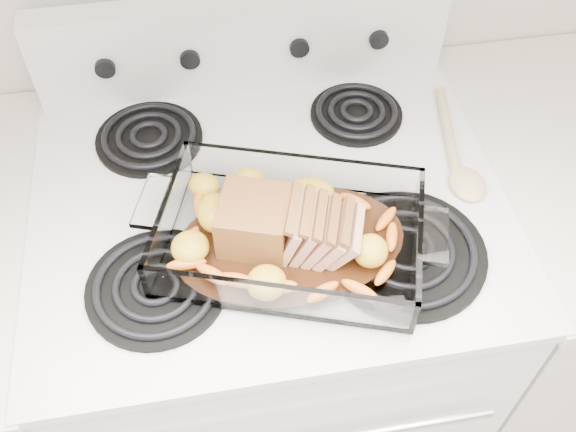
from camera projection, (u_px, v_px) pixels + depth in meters
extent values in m
cube|color=silver|center=(273.00, 332.00, 1.44)|extent=(0.76, 0.65, 0.92)
cube|color=silver|center=(268.00, 197.00, 1.08)|extent=(0.78, 0.67, 0.02)
cube|color=silver|center=(243.00, 42.00, 1.18)|extent=(0.76, 0.06, 0.18)
cylinder|color=black|center=(157.00, 288.00, 0.95)|extent=(0.21, 0.21, 0.01)
cylinder|color=black|center=(405.00, 252.00, 0.99)|extent=(0.25, 0.25, 0.01)
cylinder|color=black|center=(149.00, 139.00, 1.14)|extent=(0.19, 0.19, 0.01)
cylinder|color=black|center=(356.00, 114.00, 1.19)|extent=(0.17, 0.17, 0.01)
cylinder|color=black|center=(105.00, 67.00, 1.14)|extent=(0.04, 0.02, 0.04)
cylinder|color=black|center=(190.00, 58.00, 1.15)|extent=(0.04, 0.02, 0.04)
cylinder|color=black|center=(299.00, 47.00, 1.17)|extent=(0.04, 0.02, 0.04)
cylinder|color=black|center=(378.00, 38.00, 1.19)|extent=(0.04, 0.02, 0.04)
cube|color=beige|center=(550.00, 292.00, 1.52)|extent=(0.55, 0.65, 0.90)
cube|color=white|center=(290.00, 244.00, 0.99)|extent=(0.38, 0.25, 0.01)
cube|color=white|center=(306.00, 298.00, 0.88)|extent=(0.38, 0.01, 0.07)
cube|color=white|center=(277.00, 170.00, 1.03)|extent=(0.38, 0.01, 0.07)
cube|color=white|center=(164.00, 246.00, 0.94)|extent=(0.01, 0.25, 0.07)
cube|color=white|center=(412.00, 213.00, 0.98)|extent=(0.01, 0.25, 0.07)
cylinder|color=black|center=(290.00, 242.00, 0.98)|extent=(0.22, 0.22, 0.00)
cube|color=brown|center=(255.00, 231.00, 0.94)|extent=(0.10, 0.10, 0.08)
cube|color=#DF9C7D|center=(294.00, 226.00, 0.95)|extent=(0.04, 0.10, 0.08)
cube|color=#DF9C7D|center=(306.00, 225.00, 0.96)|extent=(0.04, 0.10, 0.07)
cube|color=#DF9C7D|center=(319.00, 224.00, 0.96)|extent=(0.04, 0.09, 0.07)
cube|color=#DF9C7D|center=(332.00, 223.00, 0.96)|extent=(0.05, 0.09, 0.07)
cube|color=#DF9C7D|center=(344.00, 222.00, 0.97)|extent=(0.05, 0.09, 0.06)
ellipsoid|color=orange|center=(205.00, 292.00, 0.92)|extent=(0.05, 0.02, 0.02)
ellipsoid|color=orange|center=(370.00, 268.00, 0.94)|extent=(0.05, 0.02, 0.02)
ellipsoid|color=orange|center=(380.00, 217.00, 1.00)|extent=(0.05, 0.02, 0.02)
ellipsoid|color=orange|center=(193.00, 232.00, 0.98)|extent=(0.05, 0.02, 0.02)
ellipsoid|color=gold|center=(190.00, 210.00, 1.00)|extent=(0.06, 0.05, 0.04)
ellipsoid|color=gold|center=(293.00, 192.00, 1.02)|extent=(0.06, 0.05, 0.04)
ellipsoid|color=gold|center=(368.00, 234.00, 0.97)|extent=(0.06, 0.05, 0.04)
cylinder|color=beige|center=(448.00, 130.00, 1.15)|extent=(0.06, 0.22, 0.02)
ellipsoid|color=beige|center=(467.00, 184.00, 1.07)|extent=(0.06, 0.08, 0.02)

